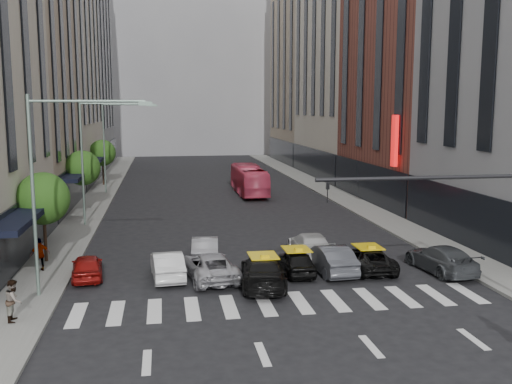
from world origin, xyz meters
name	(u,v)px	position (x,y,z in m)	size (l,w,h in m)	color
ground	(295,315)	(0.00, 0.00, 0.00)	(160.00, 160.00, 0.00)	black
sidewalk_left	(94,203)	(-11.50, 30.00, 0.07)	(3.00, 96.00, 0.15)	slate
sidewalk_right	(340,197)	(11.50, 30.00, 0.07)	(3.00, 96.00, 0.15)	slate
building_left_b	(16,65)	(-17.00, 28.00, 12.00)	(8.00, 16.00, 24.00)	tan
building_left_c	(53,22)	(-17.00, 46.00, 18.00)	(8.00, 20.00, 36.00)	beige
building_left_d	(78,62)	(-17.00, 65.00, 15.00)	(8.00, 18.00, 30.00)	gray
building_right_b	(413,57)	(17.00, 27.00, 13.00)	(8.00, 18.00, 26.00)	brown
building_right_c	(347,11)	(17.00, 46.00, 20.00)	(8.00, 20.00, 40.00)	beige
building_right_d	(307,72)	(17.00, 65.00, 14.00)	(8.00, 18.00, 28.00)	tan
building_far	(189,55)	(0.00, 85.00, 18.00)	(30.00, 10.00, 36.00)	gray
tree_near	(43,199)	(-11.80, 10.00, 3.65)	(2.88, 2.88, 4.95)	black
tree_mid	(83,168)	(-11.80, 26.00, 3.65)	(2.88, 2.88, 4.95)	black
tree_far	(102,153)	(-11.80, 42.00, 3.65)	(2.88, 2.88, 4.95)	black
streetlamp_near	(54,169)	(-10.04, 4.00, 5.90)	(5.38, 0.25, 9.00)	gray
streetlamp_mid	(95,145)	(-10.04, 20.00, 5.90)	(5.38, 0.25, 9.00)	gray
streetlamp_far	(114,135)	(-10.04, 36.00, 5.90)	(5.38, 0.25, 9.00)	gray
traffic_signal	(485,209)	(7.69, -1.00, 4.47)	(10.10, 0.20, 6.00)	black
liberty_sign	(395,141)	(12.60, 20.00, 6.00)	(0.30, 0.70, 4.00)	red
car_red	(87,266)	(-9.20, 6.73, 0.63)	(1.49, 3.70, 1.26)	maroon
car_white_front	(167,265)	(-5.20, 6.14, 0.70)	(1.47, 4.23, 1.39)	silver
car_silver	(210,266)	(-3.08, 5.60, 0.68)	(2.26, 4.91, 1.36)	#ACABB1
taxi_left	(263,271)	(-0.65, 4.06, 0.75)	(2.11, 5.18, 1.50)	black
taxi_center	(296,262)	(1.42, 5.83, 0.65)	(1.53, 3.81, 1.30)	black
car_grey_mid	(330,259)	(3.23, 5.80, 0.75)	(1.58, 4.53, 1.49)	#414349
taxi_right	(368,259)	(5.31, 5.87, 0.63)	(2.09, 4.53, 1.26)	black
car_grey_curb	(441,259)	(9.00, 4.95, 0.71)	(2.00, 4.91, 1.42)	#3D4044
car_row2_left	(205,248)	(-3.04, 9.34, 0.69)	(1.45, 4.17, 1.37)	gray
car_row2_right	(310,245)	(2.98, 8.89, 0.73)	(2.03, 5.00, 1.45)	silver
bus	(249,180)	(3.14, 33.43, 1.43)	(2.41, 10.28, 2.86)	#D43E5C
pedestrian_near	(14,300)	(-11.29, 0.87, 0.99)	(0.82, 0.64, 1.68)	gray
pedestrian_far	(40,255)	(-11.71, 8.01, 1.03)	(1.03, 0.43, 1.75)	gray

